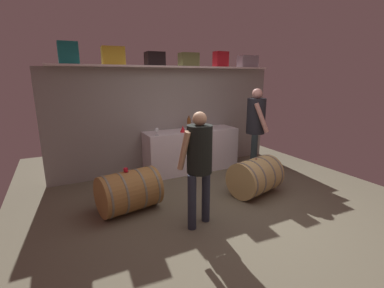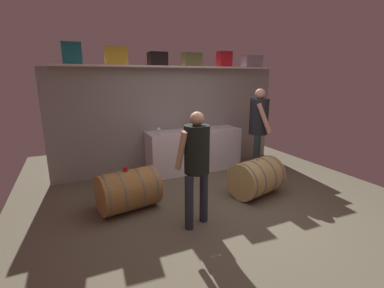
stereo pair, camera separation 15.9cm
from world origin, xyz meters
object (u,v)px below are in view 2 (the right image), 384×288
Objects in this scene: toolcase_black at (157,59)px; visitor_tasting at (259,123)px; wine_glass at (159,130)px; toolcase_yellow at (116,56)px; winemaker_pouring at (196,158)px; work_cabinet at (194,150)px; toolcase_olive at (192,60)px; wine_barrel_near at (128,190)px; wine_bottle_amber at (192,123)px; wine_barrel_far at (256,177)px; toolcase_teal at (72,53)px; red_funnel at (185,129)px; tasting_cup at (125,169)px; toolcase_grey at (252,61)px; toolcase_red at (224,59)px.

visitor_tasting is (1.72, -0.93, -1.19)m from toolcase_black.
toolcase_black is 2.35× the size of wine_glass.
toolcase_yellow reaches higher than winemaker_pouring.
toolcase_olive is at bearing 79.88° from work_cabinet.
toolcase_olive is at bearing 29.43° from wine_barrel_near.
wine_barrel_far is at bearing -74.91° from wine_bottle_amber.
toolcase_teal is 2.45× the size of wine_glass.
visitor_tasting is (1.30, -0.61, 0.12)m from red_funnel.
winemaker_pouring is (-0.08, -1.81, -0.03)m from wine_glass.
red_funnel is (0.55, 0.05, -0.03)m from wine_glass.
red_funnel is at bearing -11.10° from toolcase_yellow.
tasting_cup is at bearing -136.05° from toolcase_olive.
toolcase_grey reaches higher than wine_glass.
wine_barrel_far is 0.61× the size of winemaker_pouring.
winemaker_pouring is at bearing -58.41° from wine_barrel_near.
toolcase_teal is 2.18m from toolcase_olive.
toolcase_olive is (0.71, 0.00, 0.00)m from toolcase_black.
toolcase_black is at bearing 70.30° from wine_glass.
wine_glass reaches higher than wine_barrel_near.
work_cabinet is at bearing -5.63° from toolcase_teal.
red_funnel is 1.83m from wine_barrel_near.
toolcase_teal reaches higher than toolcase_yellow.
wine_barrel_near is (-0.93, -1.38, -1.94)m from toolcase_black.
winemaker_pouring is 2.30m from visitor_tasting.
toolcase_red reaches higher than winemaker_pouring.
wine_barrel_near is (-1.60, -1.18, -0.13)m from work_cabinet.
toolcase_grey reaches higher than work_cabinet.
red_funnel is at bearing 37.52° from tasting_cup.
wine_barrel_near is at bearing -0.00° from tasting_cup.
red_funnel is at bearing -75.16° from visitor_tasting.
tasting_cup is at bearing -153.91° from toolcase_grey.
toolcase_olive is at bearing 88.21° from wine_barrel_far.
toolcase_red is 0.33× the size of wine_barrel_near.
toolcase_teal is at bearing -176.04° from toolcase_yellow.
toolcase_olive is at bearing 1.89° from toolcase_black.
wine_barrel_far is at bearing 2.07° from visitor_tasting.
toolcase_teal is 2.48m from wine_barrel_near.
wine_barrel_far is at bearing -39.35° from toolcase_yellow.
toolcase_yellow is 0.25× the size of winemaker_pouring.
toolcase_teal reaches higher than tasting_cup.
winemaker_pouring is (-0.88, -1.98, 0.50)m from work_cabinet.
wine_barrel_near is 15.20× the size of tasting_cup.
toolcase_black reaches higher than winemaker_pouring.
toolcase_olive is 2.70m from winemaker_pouring.
work_cabinet is 15.14× the size of red_funnel.
wine_bottle_amber is at bearing 47.18° from winemaker_pouring.
toolcase_yellow is at bearing -177.75° from toolcase_grey.
toolcase_grey is at bearing 22.44° from winemaker_pouring.
red_funnel is at bearing 51.11° from winemaker_pouring.
toolcase_red is (1.46, 0.00, 0.03)m from toolcase_black.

